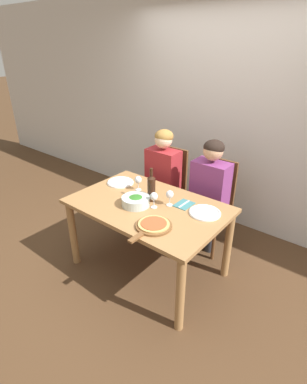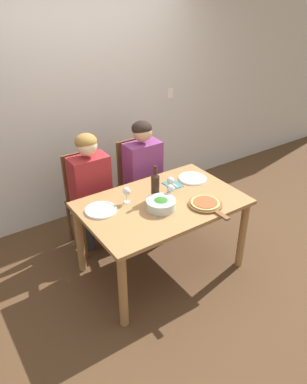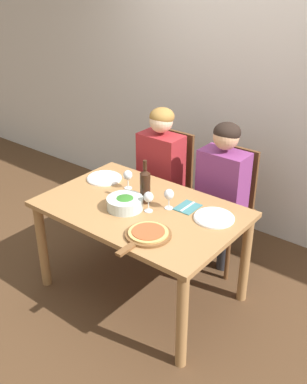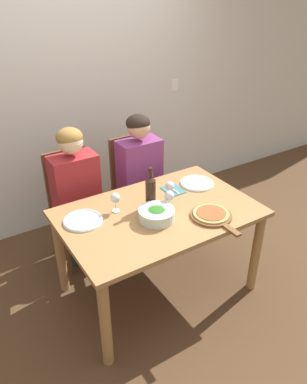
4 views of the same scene
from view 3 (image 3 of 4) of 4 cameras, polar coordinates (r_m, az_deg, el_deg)
The scene contains 16 objects.
ground_plane at distance 3.63m, azimuth -1.48°, elevation -12.39°, with size 40.00×40.00×0.00m, color #4C331E.
back_wall at distance 4.10m, azimuth 11.30°, elevation 13.07°, with size 10.00×0.06×2.70m.
dining_table at distance 3.26m, azimuth -1.61°, elevation -3.59°, with size 1.44×0.93×0.76m.
chair_left at distance 4.08m, azimuth 1.76°, elevation 1.24°, with size 0.42×0.42×0.99m.
chair_right at distance 3.78m, azimuth 9.29°, elevation -1.32°, with size 0.42×0.42×0.99m.
person_woman at distance 3.90m, azimuth 0.79°, elevation 3.63°, with size 0.47×0.51×1.25m.
person_man at distance 3.59m, azimuth 8.63°, elevation 1.14°, with size 0.47×0.51×1.25m.
wine_bottle at distance 3.21m, azimuth -1.06°, elevation 0.85°, with size 0.08×0.08×0.33m.
broccoli_bowl at distance 3.17m, azimuth -3.64°, elevation -1.40°, with size 0.26×0.26×0.09m.
dinner_plate_left at distance 3.63m, azimuth -6.27°, elevation 1.77°, with size 0.28×0.28×0.02m.
dinner_plate_right at distance 3.08m, azimuth 7.69°, elevation -3.23°, with size 0.28×0.28×0.02m.
pizza_on_board at distance 2.87m, azimuth -0.77°, elevation -5.37°, with size 0.30×0.44×0.04m.
wine_glass_left at distance 3.43m, azimuth -3.28°, elevation 2.04°, with size 0.07×0.07×0.15m.
wine_glass_right at distance 3.14m, azimuth 1.97°, elevation -0.41°, with size 0.07×0.07×0.15m.
wine_glass_centre at distance 3.10m, azimuth -0.65°, elevation -0.77°, with size 0.07×0.07×0.15m.
fork_on_napkin at distance 3.20m, azimuth 4.35°, elevation -1.93°, with size 0.14×0.18×0.01m.
Camera 3 is at (1.81, -2.14, 2.31)m, focal length 42.00 mm.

